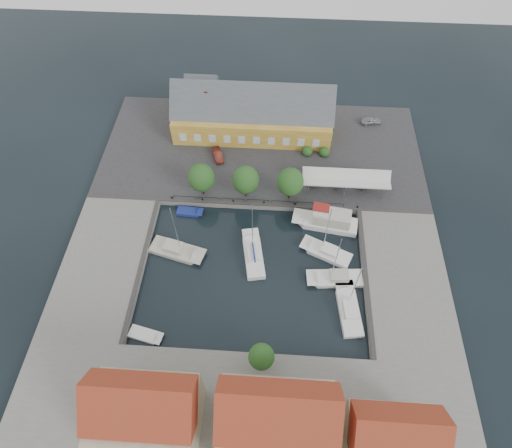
{
  "coord_description": "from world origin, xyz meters",
  "views": [
    {
      "loc": [
        2.44,
        -32.72,
        54.98
      ],
      "look_at": [
        0.0,
        6.0,
        1.5
      ],
      "focal_mm": 30.0,
      "sensor_mm": 36.0,
      "label": 1
    }
  ],
  "objects_px": {
    "warehouse": "(249,114)",
    "launch_nw": "(189,212)",
    "car_red": "(218,155)",
    "trawler": "(328,221)",
    "center_sailboat": "(253,255)",
    "tent_canopy": "(346,178)",
    "west_boat_b": "(176,251)",
    "east_boat_a": "(327,253)",
    "east_boat_c": "(349,310)",
    "east_boat_b": "(336,279)",
    "launch_sw": "(145,335)",
    "car_silver": "(371,121)"
  },
  "relations": [
    {
      "from": "warehouse",
      "to": "launch_nw",
      "type": "distance_m",
      "value": 21.83
    },
    {
      "from": "warehouse",
      "to": "car_red",
      "type": "relative_size",
      "value": 7.3
    },
    {
      "from": "car_red",
      "to": "trawler",
      "type": "xyz_separation_m",
      "value": [
        18.81,
        -12.83,
        -0.63
      ]
    },
    {
      "from": "center_sailboat",
      "to": "tent_canopy",
      "type": "bearing_deg",
      "value": 43.83
    },
    {
      "from": "tent_canopy",
      "to": "west_boat_b",
      "type": "relative_size",
      "value": 1.2
    },
    {
      "from": "car_red",
      "to": "launch_nw",
      "type": "bearing_deg",
      "value": -125.88
    },
    {
      "from": "east_boat_a",
      "to": "trawler",
      "type": "bearing_deg",
      "value": 87.97
    },
    {
      "from": "center_sailboat",
      "to": "trawler",
      "type": "height_order",
      "value": "center_sailboat"
    },
    {
      "from": "west_boat_b",
      "to": "east_boat_c",
      "type": "bearing_deg",
      "value": -17.73
    },
    {
      "from": "tent_canopy",
      "to": "car_red",
      "type": "height_order",
      "value": "tent_canopy"
    },
    {
      "from": "center_sailboat",
      "to": "east_boat_a",
      "type": "bearing_deg",
      "value": 6.23
    },
    {
      "from": "east_boat_b",
      "to": "east_boat_c",
      "type": "height_order",
      "value": "east_boat_b"
    },
    {
      "from": "launch_nw",
      "to": "warehouse",
      "type": "bearing_deg",
      "value": 66.92
    },
    {
      "from": "launch_sw",
      "to": "warehouse",
      "type": "bearing_deg",
      "value": 74.78
    },
    {
      "from": "east_boat_c",
      "to": "launch_nw",
      "type": "bearing_deg",
      "value": 147.52
    },
    {
      "from": "warehouse",
      "to": "launch_sw",
      "type": "xyz_separation_m",
      "value": [
        -11.05,
        -40.62,
        -4.34
      ]
    },
    {
      "from": "warehouse",
      "to": "launch_sw",
      "type": "height_order",
      "value": "warehouse"
    },
    {
      "from": "east_boat_c",
      "to": "launch_sw",
      "type": "relative_size",
      "value": 2.21
    },
    {
      "from": "car_silver",
      "to": "launch_nw",
      "type": "relative_size",
      "value": 0.85
    },
    {
      "from": "car_red",
      "to": "car_silver",
      "type": "bearing_deg",
      "value": 1.18
    },
    {
      "from": "west_boat_b",
      "to": "launch_nw",
      "type": "xyz_separation_m",
      "value": [
        0.81,
        7.55,
        -0.17
      ]
    },
    {
      "from": "car_silver",
      "to": "east_boat_c",
      "type": "bearing_deg",
      "value": 162.39
    },
    {
      "from": "warehouse",
      "to": "tent_canopy",
      "type": "xyz_separation_m",
      "value": [
        16.6,
        -13.86,
        -0.74
      ]
    },
    {
      "from": "center_sailboat",
      "to": "launch_sw",
      "type": "relative_size",
      "value": 2.44
    },
    {
      "from": "tent_canopy",
      "to": "trawler",
      "type": "relative_size",
      "value": 1.32
    },
    {
      "from": "east_boat_c",
      "to": "trawler",
      "type": "bearing_deg",
      "value": 99.62
    },
    {
      "from": "tent_canopy",
      "to": "launch_nw",
      "type": "bearing_deg",
      "value": -166.87
    },
    {
      "from": "center_sailboat",
      "to": "launch_sw",
      "type": "xyz_separation_m",
      "value": [
        -13.57,
        -13.25,
        -0.27
      ]
    },
    {
      "from": "car_red",
      "to": "launch_sw",
      "type": "relative_size",
      "value": 0.8
    },
    {
      "from": "tent_canopy",
      "to": "east_boat_a",
      "type": "xyz_separation_m",
      "value": [
        -3.02,
        -12.31,
        -3.42
      ]
    },
    {
      "from": "car_red",
      "to": "center_sailboat",
      "type": "height_order",
      "value": "center_sailboat"
    },
    {
      "from": "tent_canopy",
      "to": "east_boat_b",
      "type": "xyz_separation_m",
      "value": [
        -1.88,
        -16.69,
        -3.42
      ]
    },
    {
      "from": "east_boat_c",
      "to": "west_boat_b",
      "type": "xyz_separation_m",
      "value": [
        -25.44,
        8.13,
        0.0
      ]
    },
    {
      "from": "east_boat_a",
      "to": "east_boat_b",
      "type": "distance_m",
      "value": 4.52
    },
    {
      "from": "launch_sw",
      "to": "launch_nw",
      "type": "height_order",
      "value": "launch_sw"
    },
    {
      "from": "car_red",
      "to": "launch_nw",
      "type": "relative_size",
      "value": 0.89
    },
    {
      "from": "trawler",
      "to": "warehouse",
      "type": "bearing_deg",
      "value": 123.56
    },
    {
      "from": "east_boat_b",
      "to": "center_sailboat",
      "type": "bearing_deg",
      "value": 165.43
    },
    {
      "from": "east_boat_a",
      "to": "west_boat_b",
      "type": "xyz_separation_m",
      "value": [
        -22.77,
        -1.07,
        -0.0
      ]
    },
    {
      "from": "car_silver",
      "to": "east_boat_b",
      "type": "distance_m",
      "value": 34.26
    },
    {
      "from": "center_sailboat",
      "to": "west_boat_b",
      "type": "xyz_separation_m",
      "value": [
        -11.72,
        0.14,
        -0.1
      ]
    },
    {
      "from": "east_boat_b",
      "to": "launch_nw",
      "type": "distance_m",
      "value": 25.53
    },
    {
      "from": "launch_sw",
      "to": "trawler",
      "type": "bearing_deg",
      "value": 38.67
    },
    {
      "from": "center_sailboat",
      "to": "east_boat_a",
      "type": "distance_m",
      "value": 11.12
    },
    {
      "from": "trawler",
      "to": "launch_nw",
      "type": "xyz_separation_m",
      "value": [
        -22.16,
        1.07,
        -0.93
      ]
    },
    {
      "from": "tent_canopy",
      "to": "west_boat_b",
      "type": "xyz_separation_m",
      "value": [
        -25.79,
        -13.37,
        -3.42
      ]
    },
    {
      "from": "warehouse",
      "to": "east_boat_a",
      "type": "height_order",
      "value": "east_boat_a"
    },
    {
      "from": "trawler",
      "to": "car_red",
      "type": "bearing_deg",
      "value": 145.7
    },
    {
      "from": "warehouse",
      "to": "tent_canopy",
      "type": "distance_m",
      "value": 21.63
    },
    {
      "from": "launch_sw",
      "to": "tent_canopy",
      "type": "bearing_deg",
      "value": 44.07
    }
  ]
}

